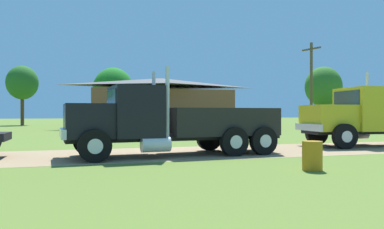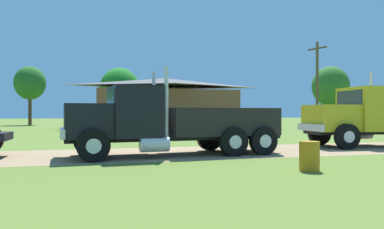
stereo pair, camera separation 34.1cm
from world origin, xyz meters
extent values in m
plane|color=#59702A|center=(0.00, 0.00, 0.00)|extent=(200.00, 200.00, 0.00)
cube|color=#9B7E5A|center=(0.00, 0.00, 0.00)|extent=(120.00, 5.08, 0.01)
cube|color=black|center=(-0.03, -0.65, 0.73)|extent=(8.25, 2.23, 0.28)
cube|color=black|center=(-3.29, -0.93, 1.32)|extent=(1.78, 2.15, 1.19)
cube|color=silver|center=(-4.14, -1.00, 0.91)|extent=(0.35, 2.22, 0.32)
cube|color=black|center=(-1.66, -0.79, 1.65)|extent=(1.86, 2.45, 1.83)
cube|color=#2D3D4C|center=(-2.51, -0.86, 2.01)|extent=(0.20, 1.93, 0.81)
cylinder|color=silver|center=(-0.62, -1.62, 1.98)|extent=(0.14, 0.14, 2.51)
cylinder|color=silver|center=(-0.78, 0.21, 1.98)|extent=(0.14, 0.14, 2.51)
cylinder|color=silver|center=(-1.07, -1.75, 0.51)|extent=(1.04, 0.60, 0.52)
cube|color=black|center=(1.70, -0.50, 1.26)|extent=(4.45, 2.67, 1.06)
cylinder|color=black|center=(-3.11, -2.07, 0.54)|extent=(1.10, 0.39, 1.08)
cylinder|color=silver|center=(-3.10, -2.23, 0.54)|extent=(0.49, 0.08, 0.49)
cylinder|color=black|center=(-3.31, 0.23, 0.54)|extent=(1.10, 0.39, 1.08)
cylinder|color=silver|center=(-3.32, 0.39, 0.54)|extent=(0.49, 0.08, 0.49)
cylinder|color=black|center=(3.13, -1.54, 0.54)|extent=(1.10, 0.39, 1.08)
cylinder|color=silver|center=(3.15, -1.70, 0.54)|extent=(0.49, 0.08, 0.49)
cylinder|color=black|center=(2.94, 0.76, 0.54)|extent=(1.10, 0.39, 1.08)
cylinder|color=silver|center=(2.92, 0.92, 0.54)|extent=(0.49, 0.08, 0.49)
cylinder|color=black|center=(1.89, -1.65, 0.54)|extent=(1.10, 0.39, 1.08)
cylinder|color=silver|center=(1.90, -1.81, 0.54)|extent=(0.49, 0.08, 0.49)
cylinder|color=black|center=(1.69, 0.66, 0.54)|extent=(1.10, 0.39, 1.08)
cylinder|color=silver|center=(1.68, 0.82, 0.54)|extent=(0.49, 0.08, 0.49)
cube|color=black|center=(10.62, 0.44, 0.75)|extent=(8.03, 2.29, 0.28)
cube|color=gold|center=(7.64, 0.71, 1.36)|extent=(2.11, 2.26, 1.22)
cube|color=silver|center=(6.62, 0.80, 0.93)|extent=(0.36, 2.30, 0.32)
cube|color=gold|center=(9.44, 0.55, 1.78)|extent=(1.89, 2.54, 2.06)
cube|color=#2D3D4C|center=(8.58, 0.62, 2.19)|extent=(0.22, 1.99, 0.91)
cylinder|color=silver|center=(10.48, 1.41, 2.22)|extent=(0.14, 0.14, 2.93)
cylinder|color=silver|center=(10.04, 1.55, 0.53)|extent=(1.04, 0.61, 0.52)
cylinder|color=black|center=(7.63, -0.50, 0.56)|extent=(1.15, 0.40, 1.12)
cylinder|color=silver|center=(7.62, -0.66, 0.56)|extent=(0.51, 0.08, 0.51)
cylinder|color=black|center=(7.84, 1.89, 0.56)|extent=(1.15, 0.40, 1.12)
cylinder|color=silver|center=(7.86, 2.05, 0.56)|extent=(0.51, 0.08, 0.51)
cylinder|color=#B27214|center=(2.66, -5.42, 0.41)|extent=(0.55, 0.55, 0.82)
cube|color=brown|center=(4.21, 23.59, 1.96)|extent=(14.05, 6.79, 3.91)
pyramid|color=#494949|center=(4.21, 23.59, 4.76)|extent=(14.75, 7.13, 0.85)
cube|color=black|center=(2.04, 20.39, 1.10)|extent=(1.80, 0.10, 2.20)
cylinder|color=brown|center=(17.43, 16.67, 4.16)|extent=(0.26, 0.26, 8.31)
cube|color=brown|center=(17.43, 16.67, 7.71)|extent=(0.71, 2.16, 0.14)
cylinder|color=#513823|center=(-11.15, 38.55, 1.97)|extent=(0.44, 0.44, 3.95)
ellipsoid|color=#276222|center=(-11.15, 38.55, 5.55)|extent=(4.00, 4.00, 4.40)
cylinder|color=#513823|center=(0.29, 35.84, 1.26)|extent=(0.44, 0.44, 2.53)
ellipsoid|color=#1F7420|center=(0.29, 35.84, 4.65)|extent=(5.30, 5.30, 5.83)
cylinder|color=#513823|center=(28.54, 30.38, 1.62)|extent=(0.44, 0.44, 3.25)
ellipsoid|color=#306822|center=(28.54, 30.38, 5.25)|extent=(5.02, 5.02, 5.52)
camera|label=1|loc=(-3.45, -14.48, 1.60)|focal=35.06mm
camera|label=2|loc=(-3.12, -14.58, 1.60)|focal=35.06mm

